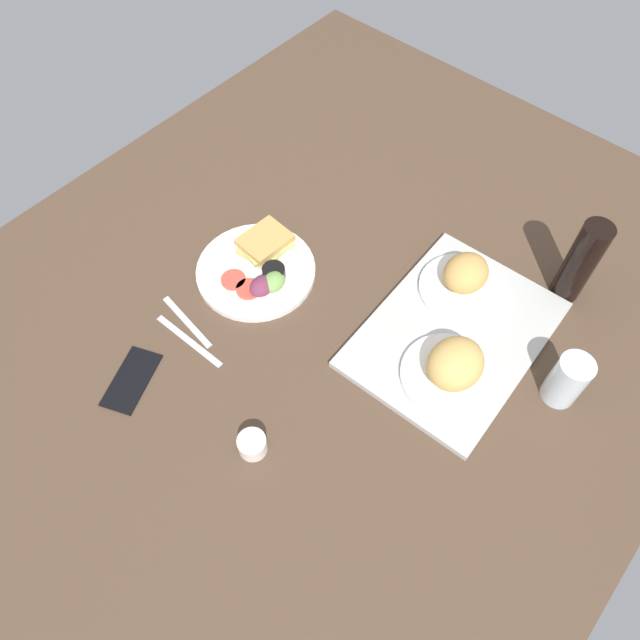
{
  "coord_description": "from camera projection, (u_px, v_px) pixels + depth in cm",
  "views": [
    {
      "loc": [
        53.95,
        48.34,
        110.7
      ],
      "look_at": [
        2.0,
        3.0,
        4.0
      ],
      "focal_mm": 33.8,
      "sensor_mm": 36.0,
      "label": 1
    }
  ],
  "objects": [
    {
      "name": "ground_plane",
      "position": [
        316.0,
        320.0,
        1.34
      ],
      "size": [
        190.0,
        150.0,
        3.0
      ],
      "primitive_type": "cube",
      "color": "#4C3828"
    },
    {
      "name": "knife",
      "position": [
        189.0,
        341.0,
        1.29
      ],
      "size": [
        1.88,
        19.03,
        0.5
      ],
      "primitive_type": "cube",
      "rotation": [
        0.0,
        0.0,
        1.6
      ],
      "color": "#B7B7BC",
      "rests_on": "ground_plane"
    },
    {
      "name": "bread_plate_near",
      "position": [
        464.0,
        280.0,
        1.32
      ],
      "size": [
        19.23,
        19.23,
        8.76
      ],
      "color": "white",
      "rests_on": "serving_tray"
    },
    {
      "name": "serving_tray",
      "position": [
        454.0,
        334.0,
        1.29
      ],
      "size": [
        46.47,
        35.03,
        1.6
      ],
      "primitive_type": "cube",
      "rotation": [
        0.0,
        0.0,
        0.05
      ],
      "color": "#B2B2AD",
      "rests_on": "ground_plane"
    },
    {
      "name": "espresso_cup",
      "position": [
        252.0,
        445.0,
        1.14
      ],
      "size": [
        5.6,
        5.6,
        4.0
      ],
      "primitive_type": "cylinder",
      "color": "silver",
      "rests_on": "ground_plane"
    },
    {
      "name": "soda_bottle",
      "position": [
        581.0,
        262.0,
        1.27
      ],
      "size": [
        6.4,
        6.4,
        21.4
      ],
      "primitive_type": "cylinder",
      "color": "black",
      "rests_on": "ground_plane"
    },
    {
      "name": "fork",
      "position": [
        187.0,
        321.0,
        1.31
      ],
      "size": [
        3.59,
        17.04,
        0.5
      ],
      "primitive_type": "cube",
      "rotation": [
        0.0,
        0.0,
        1.44
      ],
      "color": "#B7B7BC",
      "rests_on": "ground_plane"
    },
    {
      "name": "plate_with_salad",
      "position": [
        260.0,
        267.0,
        1.38
      ],
      "size": [
        27.33,
        27.33,
        5.4
      ],
      "color": "white",
      "rests_on": "ground_plane"
    },
    {
      "name": "bread_plate_far",
      "position": [
        453.0,
        368.0,
        1.19
      ],
      "size": [
        19.47,
        19.47,
        9.86
      ],
      "color": "white",
      "rests_on": "serving_tray"
    },
    {
      "name": "cell_phone",
      "position": [
        131.0,
        380.0,
        1.23
      ],
      "size": [
        16.06,
        12.21,
        0.8
      ],
      "primitive_type": "cube",
      "rotation": [
        0.0,
        0.0,
        0.4
      ],
      "color": "black",
      "rests_on": "ground_plane"
    },
    {
      "name": "drinking_glass",
      "position": [
        567.0,
        380.0,
        1.17
      ],
      "size": [
        6.93,
        6.93,
        12.32
      ],
      "primitive_type": "cylinder",
      "color": "silver",
      "rests_on": "ground_plane"
    }
  ]
}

